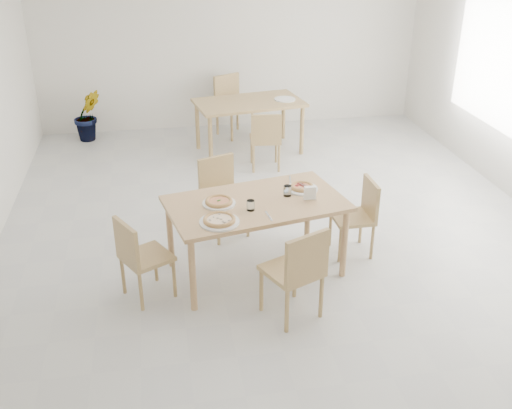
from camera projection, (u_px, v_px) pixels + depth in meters
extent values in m
plane|color=silver|center=(274.00, 222.00, 6.78)|extent=(7.00, 7.00, 0.00)
plane|color=silver|center=(230.00, 38.00, 9.25)|extent=(6.00, 0.00, 6.00)
plane|color=silver|center=(415.00, 295.00, 3.07)|extent=(6.00, 0.00, 6.00)
cube|color=tan|center=(256.00, 204.00, 5.55)|extent=(1.78, 1.23, 0.04)
cylinder|color=tan|center=(193.00, 275.00, 5.14)|extent=(0.06, 0.06, 0.71)
cylinder|color=tan|center=(344.00, 243.00, 5.64)|extent=(0.06, 0.06, 0.71)
cylinder|color=tan|center=(170.00, 234.00, 5.80)|extent=(0.06, 0.06, 0.71)
cylinder|color=tan|center=(308.00, 209.00, 6.29)|extent=(0.06, 0.06, 0.71)
cube|color=tan|center=(292.00, 271.00, 5.05)|extent=(0.57, 0.57, 0.04)
cube|color=tan|center=(307.00, 258.00, 4.81)|extent=(0.41, 0.22, 0.41)
cylinder|color=tan|center=(295.00, 277.00, 5.38)|extent=(0.04, 0.04, 0.42)
cylinder|color=tan|center=(261.00, 290.00, 5.20)|extent=(0.04, 0.04, 0.42)
cylinder|color=tan|center=(321.00, 296.00, 5.11)|extent=(0.04, 0.04, 0.42)
cylinder|color=tan|center=(287.00, 311.00, 4.93)|extent=(0.04, 0.04, 0.42)
cube|color=tan|center=(225.00, 198.00, 6.36)|extent=(0.54, 0.54, 0.04)
cube|color=tan|center=(216.00, 174.00, 6.40)|extent=(0.40, 0.19, 0.39)
cylinder|color=tan|center=(218.00, 228.00, 6.24)|extent=(0.04, 0.04, 0.40)
cylinder|color=tan|center=(248.00, 219.00, 6.40)|extent=(0.04, 0.04, 0.40)
cylinder|color=tan|center=(203.00, 214.00, 6.51)|extent=(0.04, 0.04, 0.40)
cylinder|color=tan|center=(232.00, 207.00, 6.67)|extent=(0.04, 0.04, 0.40)
cube|color=tan|center=(147.00, 257.00, 5.32)|extent=(0.53, 0.53, 0.04)
cube|color=tan|center=(126.00, 243.00, 5.13)|extent=(0.22, 0.36, 0.37)
cylinder|color=tan|center=(174.00, 279.00, 5.39)|extent=(0.03, 0.03, 0.38)
cylinder|color=tan|center=(155.00, 263.00, 5.63)|extent=(0.03, 0.03, 0.38)
cylinder|color=tan|center=(141.00, 292.00, 5.21)|extent=(0.03, 0.03, 0.38)
cylinder|color=tan|center=(123.00, 275.00, 5.44)|extent=(0.03, 0.03, 0.38)
cube|color=tan|center=(352.00, 217.00, 6.02)|extent=(0.39, 0.39, 0.04)
cube|color=tan|center=(371.00, 198.00, 5.95)|extent=(0.04, 0.39, 0.37)
cylinder|color=tan|center=(330.00, 229.00, 6.23)|extent=(0.03, 0.03, 0.38)
cylinder|color=tan|center=(340.00, 245.00, 5.93)|extent=(0.03, 0.03, 0.38)
cylinder|color=tan|center=(361.00, 227.00, 6.28)|extent=(0.03, 0.03, 0.38)
cylinder|color=tan|center=(372.00, 242.00, 5.99)|extent=(0.03, 0.03, 0.38)
cylinder|color=white|center=(219.00, 203.00, 5.49)|extent=(0.30, 0.30, 0.02)
cylinder|color=white|center=(219.00, 222.00, 5.16)|extent=(0.35, 0.35, 0.02)
cylinder|color=white|center=(302.00, 189.00, 5.78)|extent=(0.31, 0.31, 0.02)
cylinder|color=#E3B26B|center=(219.00, 202.00, 5.48)|extent=(0.29, 0.29, 0.01)
torus|color=#E3B26B|center=(219.00, 201.00, 5.48)|extent=(0.29, 0.29, 0.03)
cylinder|color=#CD4824|center=(219.00, 201.00, 5.48)|extent=(0.22, 0.22, 0.01)
ellipsoid|color=#245E15|center=(219.00, 200.00, 5.47)|extent=(0.05, 0.04, 0.01)
cylinder|color=#E3B26B|center=(219.00, 220.00, 5.15)|extent=(0.33, 0.33, 0.01)
torus|color=#E3B26B|center=(219.00, 219.00, 5.15)|extent=(0.34, 0.34, 0.03)
cylinder|color=#FAEBCE|center=(219.00, 219.00, 5.15)|extent=(0.26, 0.26, 0.01)
cylinder|color=#E3B26B|center=(302.00, 187.00, 5.77)|extent=(0.27, 0.27, 0.01)
torus|color=#E3B26B|center=(302.00, 186.00, 5.76)|extent=(0.27, 0.27, 0.03)
cylinder|color=#CD4824|center=(302.00, 186.00, 5.76)|extent=(0.20, 0.20, 0.01)
cylinder|color=white|center=(251.00, 205.00, 5.36)|extent=(0.07, 0.07, 0.09)
cylinder|color=white|center=(287.00, 191.00, 5.64)|extent=(0.08, 0.08, 0.10)
cube|color=silver|center=(310.00, 199.00, 5.57)|extent=(0.12, 0.06, 0.01)
cube|color=white|center=(310.00, 193.00, 5.54)|extent=(0.11, 0.05, 0.12)
cube|color=silver|center=(290.00, 180.00, 5.98)|extent=(0.05, 0.20, 0.01)
cube|color=silver|center=(269.00, 216.00, 5.27)|extent=(0.04, 0.20, 0.01)
cube|color=tan|center=(249.00, 103.00, 8.46)|extent=(1.61, 1.08, 0.04)
cylinder|color=tan|center=(211.00, 141.00, 8.12)|extent=(0.06, 0.06, 0.71)
cylinder|color=tan|center=(302.00, 131.00, 8.52)|extent=(0.06, 0.06, 0.71)
cylinder|color=tan|center=(197.00, 125.00, 8.72)|extent=(0.06, 0.06, 0.71)
cylinder|color=tan|center=(283.00, 116.00, 9.12)|extent=(0.06, 0.06, 0.71)
cube|color=tan|center=(265.00, 139.00, 8.04)|extent=(0.44, 0.44, 0.04)
cube|color=tan|center=(266.00, 129.00, 7.79)|extent=(0.40, 0.08, 0.38)
cylinder|color=tan|center=(276.00, 149.00, 8.30)|extent=(0.03, 0.03, 0.39)
cylinder|color=tan|center=(252.00, 150.00, 8.28)|extent=(0.03, 0.03, 0.39)
cylinder|color=tan|center=(279.00, 158.00, 8.00)|extent=(0.03, 0.03, 0.39)
cylinder|color=tan|center=(253.00, 159.00, 7.97)|extent=(0.03, 0.03, 0.39)
cube|color=tan|center=(234.00, 106.00, 9.20)|extent=(0.61, 0.61, 0.04)
cube|color=tan|center=(226.00, 88.00, 9.24)|extent=(0.42, 0.25, 0.43)
cylinder|color=tan|center=(232.00, 127.00, 9.06)|extent=(0.04, 0.04, 0.44)
cylinder|color=tan|center=(252.00, 122.00, 9.27)|extent=(0.04, 0.04, 0.44)
cylinder|color=tan|center=(217.00, 121.00, 9.34)|extent=(0.04, 0.04, 0.44)
cylinder|color=tan|center=(238.00, 116.00, 9.55)|extent=(0.04, 0.04, 0.44)
cylinder|color=white|center=(285.00, 99.00, 8.51)|extent=(0.30, 0.30, 0.02)
imported|color=#1B5B1E|center=(88.00, 115.00, 9.04)|extent=(0.53, 0.48, 0.78)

